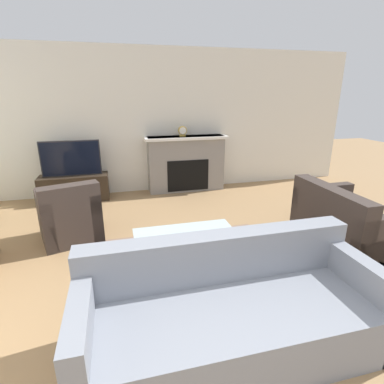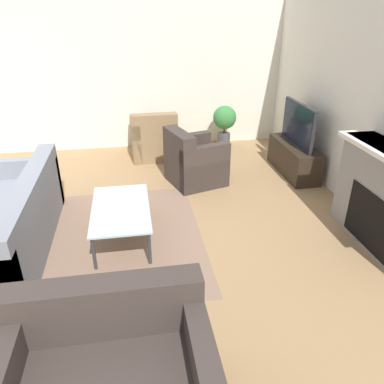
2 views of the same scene
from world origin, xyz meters
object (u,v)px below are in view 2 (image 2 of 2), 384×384
object	(u,v)px
armchair_by_window	(154,140)
couch_sectional	(7,228)
couch_loveseat	(110,381)
armchair_accent	(194,163)
potted_plant	(225,121)
tv	(298,124)
coffee_table	(121,210)

from	to	relation	value
armchair_by_window	couch_sectional	bearing A→B (deg)	54.70
couch_loveseat	armchair_accent	bearing A→B (deg)	71.86
couch_sectional	armchair_accent	size ratio (longest dim) A/B	2.45
couch_sectional	potted_plant	world-z (taller)	couch_sectional
tv	potted_plant	world-z (taller)	tv
couch_loveseat	coffee_table	xyz separation A→B (m)	(-2.06, 0.07, 0.07)
couch_loveseat	potted_plant	distance (m)	5.21
armchair_by_window	coffee_table	world-z (taller)	armchair_by_window
potted_plant	couch_loveseat	bearing A→B (deg)	-21.73
armchair_by_window	potted_plant	world-z (taller)	armchair_by_window
tv	coffee_table	distance (m)	3.06
armchair_by_window	coffee_table	distance (m)	2.59
armchair_accent	coffee_table	xyz separation A→B (m)	(1.35, -1.05, 0.05)
coffee_table	couch_sectional	bearing A→B (deg)	-86.86
armchair_accent	potted_plant	size ratio (longest dim) A/B	1.17
couch_sectional	tv	bearing A→B (deg)	111.70
tv	couch_sectional	world-z (taller)	tv
potted_plant	couch_sectional	bearing A→B (deg)	-46.91
tv	potted_plant	xyz separation A→B (m)	(-1.32, -0.80, -0.28)
potted_plant	armchair_accent	bearing A→B (deg)	-29.57
tv	couch_sectional	size ratio (longest dim) A/B	0.45
couch_loveseat	potted_plant	bearing A→B (deg)	68.27
armchair_by_window	potted_plant	bearing A→B (deg)	-171.00
armchair_accent	potted_plant	world-z (taller)	armchair_accent
couch_sectional	coffee_table	distance (m)	1.18
armchair_accent	coffee_table	bearing A→B (deg)	125.12
tv	coffee_table	world-z (taller)	tv
potted_plant	coffee_table	bearing A→B (deg)	-33.83
coffee_table	potted_plant	xyz separation A→B (m)	(-2.78, 1.86, 0.14)
couch_sectional	coffee_table	xyz separation A→B (m)	(-0.06, 1.18, 0.07)
tv	coffee_table	bearing A→B (deg)	-61.19
tv	armchair_by_window	distance (m)	2.41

